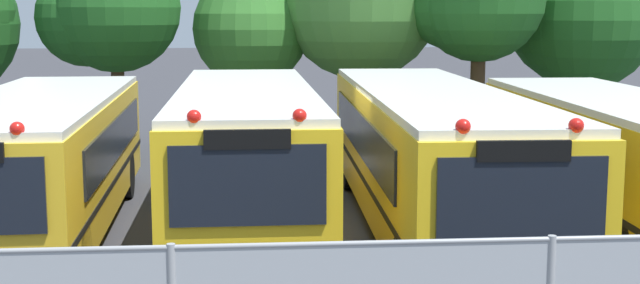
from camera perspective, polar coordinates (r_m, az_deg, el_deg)
ground_plane at (r=15.74m, az=0.95°, el=-5.76°), size 160.00×160.00×0.00m
school_bus_0 at (r=15.85m, az=-17.89°, el=-1.06°), size 2.84×9.76×2.58m
school_bus_1 at (r=15.46m, az=-4.86°, el=-0.66°), size 2.49×9.81×2.71m
school_bus_2 at (r=15.50m, az=7.25°, el=-0.71°), size 2.66×11.28×2.69m
school_bus_3 at (r=16.58m, az=18.91°, el=-0.82°), size 2.79×9.56×2.51m
tree_1 at (r=23.78m, az=-13.86°, el=8.35°), size 3.80×3.43×5.72m
tree_2 at (r=24.50m, az=-4.29°, el=7.47°), size 3.26×3.26×5.05m
tree_5 at (r=25.33m, az=16.61°, el=7.58°), size 4.03×3.92×5.62m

